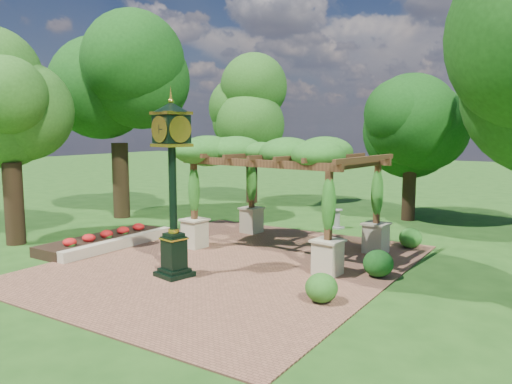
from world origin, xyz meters
The scene contains 14 objects.
ground centered at (0.00, 0.00, 0.00)m, with size 120.00×120.00×0.00m, color #1E4714.
brick_plaza centered at (0.00, 1.00, 0.02)m, with size 10.00×12.00×0.04m, color brown.
border_wall centered at (-4.60, 0.50, 0.20)m, with size 0.35×5.00×0.40m, color #C6B793.
flower_bed centered at (-5.50, 0.50, 0.18)m, with size 1.50×5.00×0.36m, color red.
pedestal_clock centered at (-0.59, -1.03, 3.09)m, with size 1.21×1.21×5.17m.
pergola centered at (0.52, 3.49, 3.32)m, with size 6.78×4.61×4.05m.
sundial centered at (0.51, 8.27, 0.37)m, with size 0.56×0.56×0.85m.
shrub_front centered at (4.01, -0.70, 0.41)m, with size 0.82×0.82×0.74m, color #255919.
shrub_mid centered at (4.48, 2.16, 0.44)m, with size 0.88×0.88×0.80m, color #164B15.
shrub_back centered at (4.26, 6.25, 0.40)m, with size 0.81×0.81×0.73m, color #286C1F.
tree_west_near centered at (-9.57, 5.11, 6.47)m, with size 4.86×4.86×9.44m.
tree_west_far centered at (-6.93, 12.77, 5.47)m, with size 3.56×3.56×8.01m.
tree_north centered at (2.53, 12.01, 4.79)m, with size 4.13×4.13×6.98m.
tree_southwest centered at (-8.54, -1.07, 5.46)m, with size 3.51×3.51×8.01m.
Camera 1 is at (9.17, -11.70, 4.36)m, focal length 35.00 mm.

